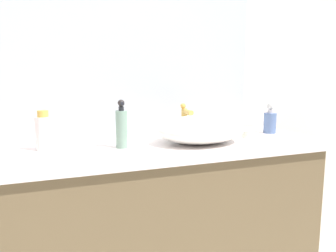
{
  "coord_description": "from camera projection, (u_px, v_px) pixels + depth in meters",
  "views": [
    {
      "loc": [
        -0.4,
        -1.07,
        1.22
      ],
      "look_at": [
        0.16,
        0.4,
        0.97
      ],
      "focal_mm": 38.09,
      "sensor_mm": 36.0,
      "label": 1
    }
  ],
  "objects": [
    {
      "name": "spray_can",
      "position": [
        44.0,
        132.0,
        1.47
      ],
      "size": [
        0.07,
        0.07,
        0.17
      ],
      "color": "white",
      "rests_on": "vanity_counter"
    },
    {
      "name": "soap_dispenser",
      "position": [
        270.0,
        121.0,
        1.86
      ],
      "size": [
        0.07,
        0.07,
        0.16
      ],
      "color": "#506A9D",
      "rests_on": "vanity_counter"
    },
    {
      "name": "lotion_bottle",
      "position": [
        122.0,
        127.0,
        1.51
      ],
      "size": [
        0.05,
        0.05,
        0.21
      ],
      "color": "gray",
      "rests_on": "vanity_counter"
    },
    {
      "name": "faucet",
      "position": [
        185.0,
        118.0,
        1.77
      ],
      "size": [
        0.03,
        0.12,
        0.16
      ],
      "color": "gold",
      "rests_on": "vanity_counter"
    },
    {
      "name": "sink_basin",
      "position": [
        201.0,
        129.0,
        1.61
      ],
      "size": [
        0.41,
        0.31,
        0.12
      ],
      "primitive_type": "ellipsoid",
      "color": "white",
      "rests_on": "vanity_counter"
    },
    {
      "name": "candle_jar",
      "position": [
        248.0,
        134.0,
        1.75
      ],
      "size": [
        0.06,
        0.06,
        0.03
      ],
      "primitive_type": "cylinder",
      "color": "silver",
      "rests_on": "vanity_counter"
    },
    {
      "name": "bathroom_wall_rear",
      "position": [
        116.0,
        53.0,
        1.79
      ],
      "size": [
        6.0,
        0.06,
        2.6
      ],
      "primitive_type": "cube",
      "color": "silver",
      "rests_on": "ground"
    },
    {
      "name": "wall_mirror_panel",
      "position": [
        120.0,
        34.0,
        1.74
      ],
      "size": [
        1.43,
        0.01,
        1.0
      ],
      "primitive_type": "cube",
      "color": "#B2BCC6",
      "rests_on": "vanity_counter"
    },
    {
      "name": "vanity_counter",
      "position": [
        137.0,
        238.0,
        1.65
      ],
      "size": [
        1.72,
        0.53,
        0.89
      ],
      "color": "brown",
      "rests_on": "ground"
    }
  ]
}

